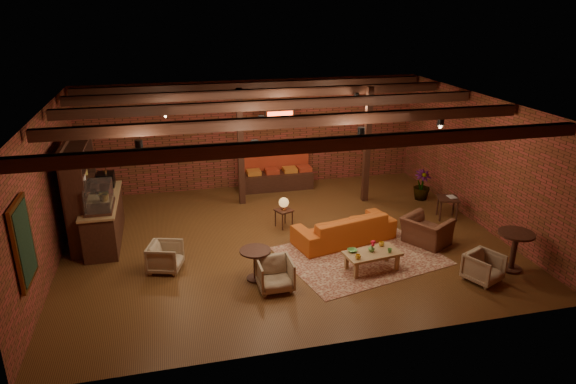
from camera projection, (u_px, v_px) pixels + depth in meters
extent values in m
plane|color=#402410|center=(284.00, 240.00, 12.15)|extent=(10.00, 10.00, 0.00)
cube|color=black|center=(284.00, 106.00, 11.03)|extent=(10.00, 8.00, 0.02)
cube|color=brown|center=(254.00, 134.00, 15.23)|extent=(10.00, 0.02, 3.20)
cube|color=brown|center=(343.00, 257.00, 7.94)|extent=(10.00, 0.02, 3.20)
cube|color=brown|center=(47.00, 195.00, 10.49)|extent=(0.02, 8.00, 3.20)
cube|color=brown|center=(481.00, 161.00, 12.68)|extent=(0.02, 8.00, 3.20)
cylinder|color=black|center=(269.00, 108.00, 12.60)|extent=(9.60, 0.12, 0.12)
cube|color=black|center=(241.00, 148.00, 13.82)|extent=(0.16, 0.16, 3.20)
cube|color=black|center=(367.00, 146.00, 14.02)|extent=(0.16, 0.16, 3.20)
imported|color=#337F33|center=(105.00, 189.00, 11.93)|extent=(0.35, 0.39, 0.30)
cube|color=black|center=(24.00, 243.00, 8.41)|extent=(0.08, 0.96, 1.46)
cube|color=#F13D18|center=(280.00, 114.00, 14.28)|extent=(0.86, 0.06, 0.30)
cube|color=maroon|center=(360.00, 256.00, 11.40)|extent=(3.79, 3.21, 0.01)
imported|color=#B64F19|center=(344.00, 228.00, 11.98)|extent=(2.53, 1.45, 0.69)
cube|color=olive|center=(372.00, 253.00, 10.70)|extent=(1.24, 0.74, 0.06)
cube|color=olive|center=(356.00, 271.00, 10.42)|extent=(0.07, 0.07, 0.35)
cube|color=olive|center=(397.00, 262.00, 10.76)|extent=(0.07, 0.07, 0.35)
cube|color=olive|center=(347.00, 262.00, 10.78)|extent=(0.07, 0.07, 0.35)
cube|color=olive|center=(387.00, 254.00, 11.12)|extent=(0.07, 0.07, 0.35)
imported|color=gold|center=(358.00, 257.00, 10.41)|extent=(0.13, 0.13, 0.09)
imported|color=#539543|center=(390.00, 251.00, 10.67)|extent=(0.11, 0.11, 0.09)
imported|color=gold|center=(381.00, 244.00, 10.95)|extent=(0.13, 0.13, 0.09)
imported|color=#539543|center=(352.00, 250.00, 10.71)|extent=(0.23, 0.23, 0.05)
imported|color=#539543|center=(371.00, 249.00, 10.71)|extent=(0.12, 0.12, 0.11)
sphere|color=red|center=(372.00, 243.00, 10.66)|extent=(0.10, 0.10, 0.10)
cube|color=black|center=(284.00, 210.00, 12.72)|extent=(0.49, 0.49, 0.04)
cylinder|color=black|center=(284.00, 219.00, 12.80)|extent=(0.03, 0.03, 0.43)
cylinder|color=brown|center=(284.00, 209.00, 12.71)|extent=(0.12, 0.12, 0.02)
cylinder|color=brown|center=(284.00, 207.00, 12.68)|extent=(0.04, 0.04, 0.18)
sphere|color=orange|center=(284.00, 202.00, 12.64)|extent=(0.25, 0.25, 0.25)
cylinder|color=black|center=(255.00, 251.00, 10.24)|extent=(0.63, 0.63, 0.03)
cylinder|color=black|center=(256.00, 265.00, 10.35)|extent=(0.09, 0.09, 0.61)
cylinder|color=black|center=(256.00, 278.00, 10.46)|extent=(0.38, 0.38, 0.03)
imported|color=beige|center=(165.00, 256.00, 10.70)|extent=(0.77, 0.80, 0.67)
imported|color=beige|center=(275.00, 273.00, 10.00)|extent=(0.68, 0.64, 0.69)
imported|color=brown|center=(427.00, 226.00, 11.84)|extent=(1.05, 1.17, 0.86)
cube|color=black|center=(448.00, 199.00, 13.18)|extent=(0.65, 0.65, 0.05)
cylinder|color=black|center=(447.00, 209.00, 13.28)|extent=(0.05, 0.05, 0.53)
imported|color=black|center=(448.00, 197.00, 13.17)|extent=(0.26, 0.30, 0.03)
cylinder|color=black|center=(517.00, 234.00, 10.54)|extent=(0.73, 0.73, 0.05)
cylinder|color=black|center=(514.00, 252.00, 10.68)|extent=(0.11, 0.11, 0.80)
cylinder|color=black|center=(511.00, 268.00, 10.82)|extent=(0.44, 0.44, 0.05)
imported|color=beige|center=(484.00, 266.00, 10.28)|extent=(0.83, 0.81, 0.66)
imported|color=#4C7F4C|center=(425.00, 156.00, 14.22)|extent=(1.52, 1.52, 2.55)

